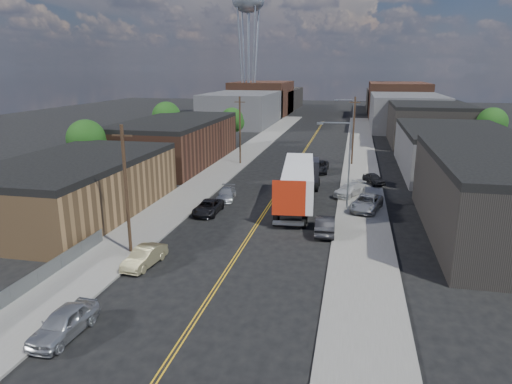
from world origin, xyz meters
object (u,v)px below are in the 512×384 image
at_px(car_left_b, 145,257).
at_px(car_left_d, 226,194).
at_px(semi_truck, 300,180).
at_px(car_right_lot_a, 367,203).
at_px(car_left_c, 208,207).
at_px(car_ahead_truck, 319,167).
at_px(car_right_oncoming, 325,225).
at_px(car_left_a, 64,323).
at_px(water_tower, 248,5).
at_px(car_right_lot_c, 374,179).
at_px(car_right_lot_b, 350,189).

xyz_separation_m(car_left_b, car_left_d, (1.07, 18.00, -0.05)).
distance_m(semi_truck, car_right_lot_a, 7.26).
distance_m(car_left_c, car_ahead_truck, 23.10).
bearing_deg(car_ahead_truck, car_left_b, -106.08).
bearing_deg(car_right_lot_a, car_right_oncoming, -102.91).
bearing_deg(car_left_a, water_tower, 101.11).
xyz_separation_m(car_left_c, car_right_lot_a, (15.35, 4.11, 0.24)).
bearing_deg(car_right_oncoming, car_left_c, -18.22).
bearing_deg(car_right_lot_c, semi_truck, -154.89).
bearing_deg(car_left_c, car_ahead_truck, 66.48).
relative_size(water_tower, car_right_lot_b, 7.78).
relative_size(car_right_oncoming, car_right_lot_a, 0.89).
distance_m(car_left_b, car_left_d, 18.03).
bearing_deg(semi_truck, car_ahead_truck, 81.49).
height_order(car_left_a, car_left_b, car_left_a).
bearing_deg(water_tower, semi_truck, -73.34).
bearing_deg(car_ahead_truck, car_left_a, -103.04).
height_order(car_left_d, car_right_lot_c, car_right_lot_c).
bearing_deg(semi_truck, car_left_b, -122.20).
height_order(semi_truck, car_left_c, semi_truck).
distance_m(car_left_b, car_right_lot_c, 32.83).
bearing_deg(car_right_lot_c, car_right_oncoming, -129.78).
bearing_deg(car_right_oncoming, car_right_lot_b, -101.68).
relative_size(car_left_a, car_right_lot_b, 0.96).
bearing_deg(car_left_c, car_right_lot_c, 42.76).
xyz_separation_m(water_tower, car_left_c, (16.60, -89.20, -29.99)).
bearing_deg(water_tower, car_left_c, -79.46).
bearing_deg(car_right_oncoming, car_right_lot_c, -107.31).
bearing_deg(car_right_lot_b, car_right_oncoming, -70.66).
relative_size(car_left_c, car_right_lot_b, 1.00).
xyz_separation_m(water_tower, car_right_oncoming, (28.28, -92.39, -29.86)).
height_order(car_right_lot_c, car_ahead_truck, car_ahead_truck).
distance_m(semi_truck, car_right_lot_b, 6.61).
height_order(car_right_lot_a, car_right_lot_c, car_right_lot_a).
xyz_separation_m(car_left_c, car_right_lot_c, (16.40, 15.24, 0.14)).
distance_m(water_tower, car_right_lot_b, 90.46).
bearing_deg(car_right_lot_c, car_left_a, -140.29).
bearing_deg(car_right_lot_c, car_right_lot_b, -140.69).
relative_size(water_tower, car_left_b, 8.67).
xyz_separation_m(car_left_a, car_right_lot_b, (14.50, 31.39, 0.06)).
height_order(semi_truck, car_right_oncoming, semi_truck).
relative_size(water_tower, semi_truck, 2.11).
height_order(semi_truck, car_right_lot_c, semi_truck).
relative_size(water_tower, car_left_c, 7.76).
xyz_separation_m(car_right_lot_a, car_right_lot_b, (-1.75, 5.20, -0.06)).
relative_size(car_left_a, car_left_c, 0.96).
distance_m(car_left_a, car_ahead_truck, 44.44).
bearing_deg(car_right_lot_b, car_left_d, -134.65).
bearing_deg(water_tower, car_left_a, -81.97).
bearing_deg(car_left_b, car_right_lot_c, 65.77).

